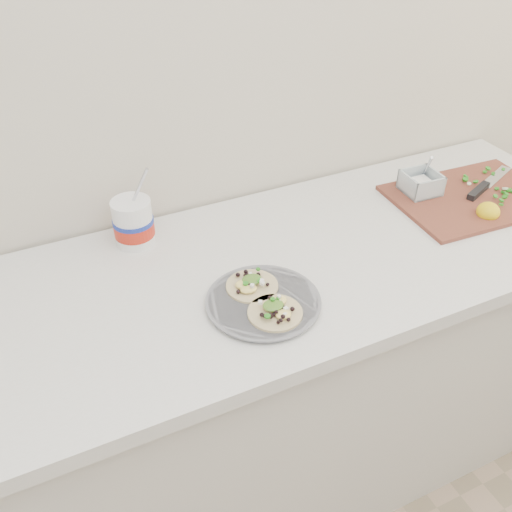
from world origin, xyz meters
name	(u,v)px	position (x,y,z in m)	size (l,w,h in m)	color
counter	(190,410)	(0.00, 1.43, 0.45)	(2.44, 0.66, 0.90)	silver
taco_plate	(263,299)	(0.15, 1.29, 0.92)	(0.26, 0.26, 0.04)	slate
tub	(134,219)	(-0.03, 1.65, 0.97)	(0.10, 0.10, 0.23)	white
cutboard	(468,193)	(0.89, 1.45, 0.92)	(0.47, 0.34, 0.07)	brown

